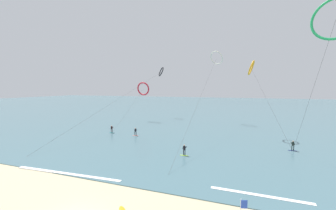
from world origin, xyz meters
TOP-DOWN VIEW (x-y plane):
  - sea_water at (0.00, 106.54)m, footprint 400.00×200.00m
  - surfer_coral at (-9.67, 27.77)m, footprint 1.40×0.65m
  - surfer_teal at (-16.11, 28.43)m, footprint 1.40×0.67m
  - surfer_lime at (3.79, 18.35)m, footprint 1.40×0.67m
  - surfer_navy at (19.71, 26.81)m, footprint 1.40×0.63m
  - kite_amber at (13.18, 37.13)m, footprint 7.41×12.06m
  - kite_charcoal at (-16.26, 58.72)m, footprint 3.66×51.33m
  - kite_ivory at (3.51, 54.33)m, footprint 4.85×45.78m
  - kite_crimson at (-17.80, 47.79)m, footprint 4.24×20.02m
  - kite_emerald at (20.86, 14.97)m, footprint 4.51×13.37m
  - wave_crest_near at (-7.62, 6.88)m, footprint 14.63×1.27m
  - wave_crest_mid at (13.85, 9.16)m, footprint 9.23×0.67m

SIDE VIEW (x-z plane):
  - sea_water at x=0.00m, z-range 0.00..0.08m
  - wave_crest_near at x=-7.62m, z-range 0.00..0.12m
  - wave_crest_mid at x=13.85m, z-range 0.00..0.12m
  - surfer_coral at x=-9.67m, z-range -0.03..1.67m
  - surfer_teal at x=-16.11m, z-range -0.03..1.67m
  - surfer_lime at x=3.79m, z-range -0.03..1.67m
  - surfer_navy at x=19.71m, z-range -0.03..1.67m
  - kite_crimson at x=-17.80m, z-range 3.90..15.93m
  - kite_amber at x=13.18m, z-range 6.44..22.57m
  - kite_charcoal at x=-16.26m, z-range 7.03..24.60m
  - kite_emerald at x=20.86m, z-range 7.59..27.43m
  - kite_ivory at x=3.51m, z-range 8.59..29.82m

